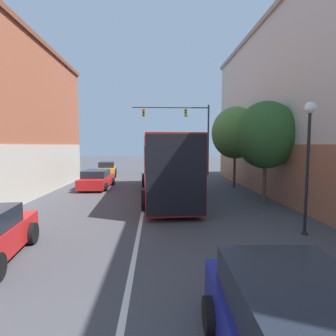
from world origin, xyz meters
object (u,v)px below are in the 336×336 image
object	(u,v)px
street_tree_near	(266,135)
street_tree_far	(235,133)
bus	(165,163)
traffic_signal_gantry	(187,125)
street_lamp	(308,147)
parked_car_left_far	(107,169)
parked_car_left_near	(97,179)

from	to	relation	value
street_tree_near	street_tree_far	distance (m)	5.25
bus	traffic_signal_gantry	world-z (taller)	traffic_signal_gantry
street_tree_far	street_lamp	bearing A→B (deg)	-93.26
bus	street_tree_far	bearing A→B (deg)	-63.58
parked_car_left_far	traffic_signal_gantry	bearing A→B (deg)	-96.52
bus	parked_car_left_near	distance (m)	6.06
parked_car_left_far	street_tree_far	world-z (taller)	street_tree_far
traffic_signal_gantry	parked_car_left_far	bearing A→B (deg)	-179.06
parked_car_left_far	street_tree_far	distance (m)	13.93
street_lamp	street_tree_near	size ratio (longest dim) A/B	0.84
street_tree_near	street_tree_far	world-z (taller)	street_tree_far
parked_car_left_near	traffic_signal_gantry	xyz separation A→B (m)	(7.65, 7.85, 4.60)
parked_car_left_far	traffic_signal_gantry	xyz separation A→B (m)	(8.32, 0.14, 4.55)
street_lamp	street_tree_far	world-z (taller)	street_tree_far
parked_car_left_far	street_lamp	size ratio (longest dim) A/B	1.03
bus	street_tree_near	size ratio (longest dim) A/B	2.12
bus	traffic_signal_gantry	size ratio (longest dim) A/B	1.46
parked_car_left_far	street_tree_far	xyz separation A→B (m)	(10.86, -8.05, 3.36)
parked_car_left_far	street_lamp	bearing A→B (deg)	-158.14
parked_car_left_far	street_tree_near	xyz separation A→B (m)	(10.92, -13.28, 3.00)
street_lamp	street_tree_far	size ratio (longest dim) A/B	0.78
bus	street_lamp	world-z (taller)	street_lamp
parked_car_left_near	street_lamp	size ratio (longest dim) A/B	1.00
parked_car_left_near	street_tree_near	distance (m)	12.06
street_tree_near	parked_car_left_near	bearing A→B (deg)	151.46
street_lamp	street_tree_far	xyz separation A→B (m)	(0.58, 10.25, 0.97)
parked_car_left_near	traffic_signal_gantry	bearing A→B (deg)	-43.41
traffic_signal_gantry	street_lamp	size ratio (longest dim) A/B	1.72
street_tree_near	street_tree_far	size ratio (longest dim) A/B	0.92
parked_car_left_near	street_lamp	world-z (taller)	street_lamp
traffic_signal_gantry	bus	bearing A→B (deg)	-103.87
street_lamp	parked_car_left_near	bearing A→B (deg)	132.23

